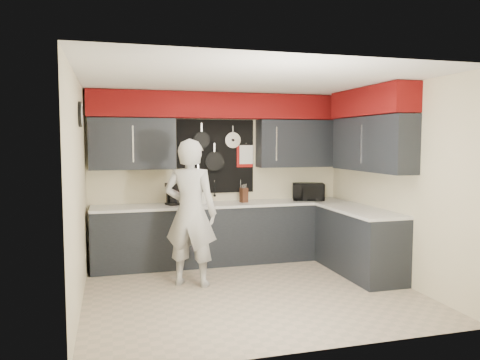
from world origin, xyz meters
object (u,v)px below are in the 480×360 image
object	(u,v)px
knife_block	(244,195)
person	(191,213)
coffee_maker	(173,193)
utensil_crock	(204,198)
microwave	(308,192)

from	to	relation	value
knife_block	person	world-z (taller)	person
knife_block	person	distance (m)	1.42
coffee_maker	person	bearing A→B (deg)	-102.09
utensil_crock	person	world-z (taller)	person
microwave	knife_block	distance (m)	1.07
knife_block	person	bearing A→B (deg)	-150.26
person	microwave	bearing A→B (deg)	-126.98
person	knife_block	bearing A→B (deg)	-107.26
microwave	person	bearing A→B (deg)	-135.84
coffee_maker	person	distance (m)	1.04
coffee_maker	utensil_crock	bearing A→B (deg)	-12.74
microwave	utensil_crock	size ratio (longest dim) A/B	2.78
utensil_crock	microwave	bearing A→B (deg)	-2.78
knife_block	utensil_crock	xyz separation A→B (m)	(-0.61, 0.06, -0.02)
microwave	person	size ratio (longest dim) A/B	0.26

